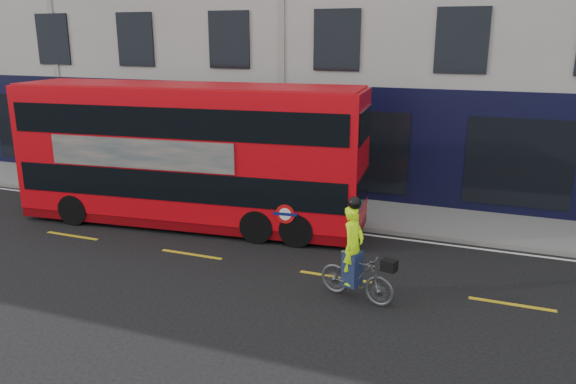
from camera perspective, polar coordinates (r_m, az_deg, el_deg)
The scene contains 7 objects.
ground at distance 14.15m, azimuth -12.88°, elevation -8.33°, with size 120.00×120.00×0.00m, color black.
pavement at distance 19.49m, azimuth -2.28°, elevation -1.05°, with size 60.00×3.00×0.12m, color gray.
kerb at distance 18.18m, azimuth -4.15°, elevation -2.30°, with size 60.00×0.12×0.13m, color slate.
road_edge_line at distance 17.95m, azimuth -4.56°, elevation -2.76°, with size 58.00×0.10×0.01m, color silver.
lane_dashes at distance 15.31m, azimuth -9.76°, elevation -6.26°, with size 58.00×0.12×0.01m, color gold, non-canonical shape.
bus at distance 17.21m, azimuth -9.88°, elevation 3.80°, with size 10.78×3.45×4.27m.
cyclist at distance 12.45m, azimuth 6.88°, elevation -7.48°, with size 1.88×0.95×2.36m.
Camera 1 is at (7.46, -10.61, 5.65)m, focal length 35.00 mm.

